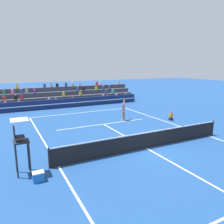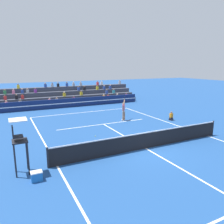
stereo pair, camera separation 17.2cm
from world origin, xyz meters
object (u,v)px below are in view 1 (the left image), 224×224
(tennis_player, at_px, (123,110))
(equipment_cooler, at_px, (38,176))
(umpire_chair, at_px, (20,140))
(ball_kid_courtside, at_px, (171,117))
(tennis_ball, at_px, (96,136))

(tennis_player, distance_m, equipment_cooler, 11.90)
(umpire_chair, bearing_deg, equipment_cooler, -61.97)
(equipment_cooler, bearing_deg, umpire_chair, 118.03)
(umpire_chair, distance_m, equipment_cooler, 1.90)
(umpire_chair, xyz_separation_m, equipment_cooler, (0.55, -1.04, -1.49))
(umpire_chair, distance_m, ball_kid_courtside, 14.42)
(umpire_chair, bearing_deg, tennis_ball, 34.18)
(tennis_ball, xyz_separation_m, equipment_cooler, (-4.70, -4.60, 0.19))
(umpire_chair, xyz_separation_m, tennis_ball, (5.25, 3.57, -1.68))
(umpire_chair, height_order, equipment_cooler, umpire_chair)
(tennis_ball, bearing_deg, tennis_player, 37.82)
(umpire_chair, bearing_deg, ball_kid_courtside, 19.84)
(ball_kid_courtside, relative_size, equipment_cooler, 1.69)
(tennis_player, distance_m, tennis_ball, 5.40)
(ball_kid_courtside, bearing_deg, tennis_ball, -171.01)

